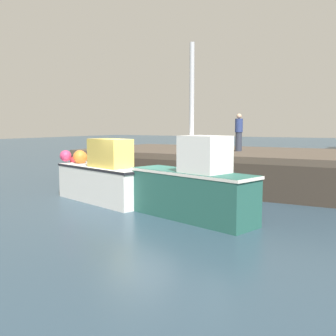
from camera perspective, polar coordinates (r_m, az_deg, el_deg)
The scene contains 5 objects.
ground at distance 13.49m, azimuth -3.95°, elevation -5.77°, with size 120.00×160.00×0.10m.
pier at distance 17.84m, azimuth 9.66°, elevation 1.51°, with size 14.19×6.87×1.59m.
fishing_boat_near_left at distance 14.37m, azimuth -9.52°, elevation -1.27°, with size 4.37×2.41×2.27m.
fishing_boat_near_right at distance 11.54m, azimuth 3.66°, elevation -2.78°, with size 4.33×2.33×5.06m.
dockworker at distance 17.85m, azimuth 10.17°, elevation 5.07°, with size 0.34×0.34×1.65m.
Camera 1 is at (7.18, -11.07, 2.74)m, focal length 42.30 mm.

